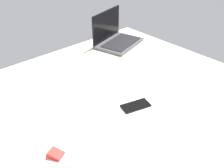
{
  "coord_description": "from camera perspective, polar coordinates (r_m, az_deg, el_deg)",
  "views": [
    {
      "loc": [
        -57.3,
        -74.99,
        94.14
      ],
      "look_at": [
        15.33,
        6.07,
        24.0
      ],
      "focal_mm": 40.96,
      "sensor_mm": 36.0,
      "label": 1
    }
  ],
  "objects": [
    {
      "name": "cell_phone",
      "position": [
        1.24,
        5.29,
        -4.84
      ],
      "size": [
        15.33,
        10.39,
        0.8
      ],
      "primitive_type": "cube",
      "rotation": [
        0.0,
        0.0,
        1.29
      ],
      "color": "black",
      "rests_on": "bed_mattress"
    },
    {
      "name": "laptop",
      "position": [
        1.87,
        0.84,
        10.23
      ],
      "size": [
        38.02,
        31.12,
        23.0
      ],
      "rotation": [
        0.0,
        0.0,
        0.28
      ],
      "color": "#4C4C51",
      "rests_on": "bed_mattress"
    },
    {
      "name": "bed_mattress",
      "position": [
        1.27,
        -3.37,
        -9.33
      ],
      "size": [
        180.0,
        140.0,
        18.0
      ],
      "primitive_type": "cube",
      "color": "beige",
      "rests_on": "ground"
    },
    {
      "name": "snack_cup",
      "position": [
        0.92,
        -10.99,
        -17.61
      ],
      "size": [
        9.0,
        9.58,
        13.15
      ],
      "color": "silver",
      "rests_on": "bed_mattress"
    }
  ]
}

